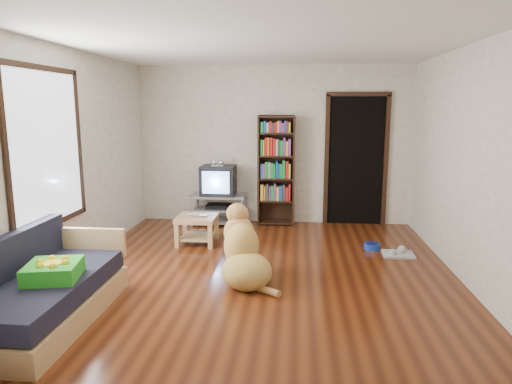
# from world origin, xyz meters

# --- Properties ---
(ground) EXTENTS (5.00, 5.00, 0.00)m
(ground) POSITION_xyz_m (0.00, 0.00, 0.00)
(ground) COLOR #58260F
(ground) RESTS_ON ground
(ceiling) EXTENTS (5.00, 5.00, 0.00)m
(ceiling) POSITION_xyz_m (0.00, 0.00, 2.60)
(ceiling) COLOR white
(ceiling) RESTS_ON ground
(wall_back) EXTENTS (4.50, 0.00, 4.50)m
(wall_back) POSITION_xyz_m (0.00, 2.50, 1.30)
(wall_back) COLOR silver
(wall_back) RESTS_ON ground
(wall_front) EXTENTS (4.50, 0.00, 4.50)m
(wall_front) POSITION_xyz_m (0.00, -2.50, 1.30)
(wall_front) COLOR silver
(wall_front) RESTS_ON ground
(wall_left) EXTENTS (0.00, 5.00, 5.00)m
(wall_left) POSITION_xyz_m (-2.25, 0.00, 1.30)
(wall_left) COLOR silver
(wall_left) RESTS_ON ground
(wall_right) EXTENTS (0.00, 5.00, 5.00)m
(wall_right) POSITION_xyz_m (2.25, 0.00, 1.30)
(wall_right) COLOR silver
(wall_right) RESTS_ON ground
(green_cushion) EXTENTS (0.52, 0.52, 0.15)m
(green_cushion) POSITION_xyz_m (-1.75, -1.41, 0.49)
(green_cushion) COLOR green
(green_cushion) RESTS_ON sofa
(laptop) EXTENTS (0.33, 0.25, 0.02)m
(laptop) POSITION_xyz_m (-1.02, 1.09, 0.41)
(laptop) COLOR silver
(laptop) RESTS_ON coffee_table
(dog_bowl) EXTENTS (0.22, 0.22, 0.08)m
(dog_bowl) POSITION_xyz_m (1.44, 1.07, 0.04)
(dog_bowl) COLOR navy
(dog_bowl) RESTS_ON ground
(grey_rag) EXTENTS (0.41, 0.34, 0.03)m
(grey_rag) POSITION_xyz_m (1.74, 0.82, 0.01)
(grey_rag) COLOR #A6A6A6
(grey_rag) RESTS_ON ground
(window) EXTENTS (0.03, 1.46, 1.70)m
(window) POSITION_xyz_m (-2.23, -0.50, 1.50)
(window) COLOR white
(window) RESTS_ON wall_left
(doorway) EXTENTS (1.03, 0.05, 2.19)m
(doorway) POSITION_xyz_m (1.35, 2.48, 1.12)
(doorway) COLOR black
(doorway) RESTS_ON wall_back
(tv_stand) EXTENTS (0.90, 0.45, 0.50)m
(tv_stand) POSITION_xyz_m (-0.90, 2.25, 0.27)
(tv_stand) COLOR #99999E
(tv_stand) RESTS_ON ground
(crt_tv) EXTENTS (0.55, 0.52, 0.58)m
(crt_tv) POSITION_xyz_m (-0.90, 2.27, 0.74)
(crt_tv) COLOR black
(crt_tv) RESTS_ON tv_stand
(bookshelf) EXTENTS (0.60, 0.30, 1.80)m
(bookshelf) POSITION_xyz_m (0.05, 2.34, 1.00)
(bookshelf) COLOR black
(bookshelf) RESTS_ON ground
(sofa) EXTENTS (0.80, 1.80, 0.80)m
(sofa) POSITION_xyz_m (-1.87, -1.38, 0.26)
(sofa) COLOR tan
(sofa) RESTS_ON ground
(coffee_table) EXTENTS (0.55, 0.55, 0.40)m
(coffee_table) POSITION_xyz_m (-1.02, 1.12, 0.28)
(coffee_table) COLOR tan
(coffee_table) RESTS_ON ground
(dog) EXTENTS (0.75, 0.98, 0.88)m
(dog) POSITION_xyz_m (-0.19, -0.26, 0.32)
(dog) COLOR gold
(dog) RESTS_ON ground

